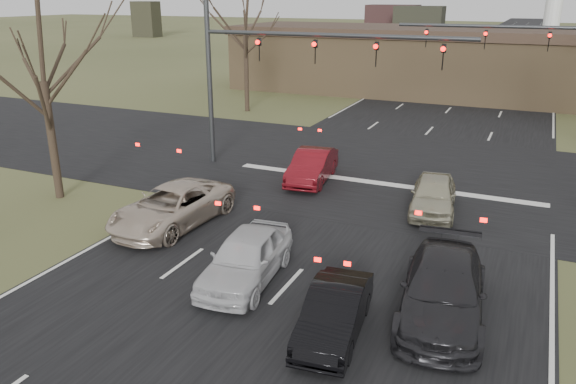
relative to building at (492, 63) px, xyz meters
name	(u,v)px	position (x,y,z in m)	size (l,w,h in m)	color
ground	(235,343)	(-2.00, -38.00, -2.67)	(360.00, 360.00, 0.00)	#444926
road_main	(489,66)	(-2.00, 22.00, -2.66)	(14.00, 300.00, 0.02)	black
road_cross	(392,171)	(-2.00, -23.00, -2.65)	(200.00, 14.00, 0.02)	black
building	(492,63)	(0.00, 0.00, 0.00)	(42.40, 10.40, 5.30)	brown
mast_arm_near	(272,60)	(-7.23, -25.00, 2.41)	(12.12, 0.24, 8.00)	#383A3D
mast_arm_far	(554,51)	(4.18, -15.00, 2.35)	(11.12, 0.24, 8.00)	#383A3D
tree_left_near	(36,30)	(-13.50, -32.00, 3.90)	(5.10, 5.10, 8.50)	black
tree_left_far	(245,2)	(-15.00, -13.00, 4.68)	(5.70, 5.70, 9.50)	black
car_silver_suv	(172,206)	(-7.55, -32.58, -1.95)	(2.37, 5.14, 1.43)	beige
car_white_sedan	(246,257)	(-3.22, -35.12, -1.93)	(1.72, 4.29, 1.46)	silver
car_black_hatch	(334,312)	(0.01, -36.67, -2.06)	(1.28, 3.68, 1.21)	black
car_charcoal_sedan	(443,290)	(2.23, -34.75, -1.93)	(2.06, 5.07, 1.47)	black
car_red_ahead	(312,166)	(-4.90, -25.88, -1.97)	(1.46, 4.19, 1.38)	#5F0D14
car_silver_ahead	(433,195)	(0.65, -27.43, -1.98)	(1.62, 4.03, 1.37)	#AEAA8D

